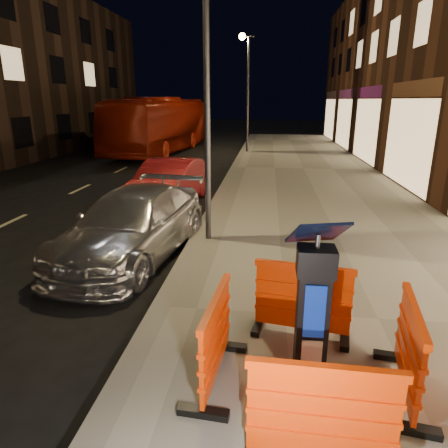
# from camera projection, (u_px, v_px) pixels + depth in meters

# --- Properties ---
(ground_plane) EXTENTS (120.00, 120.00, 0.00)m
(ground_plane) POSITION_uv_depth(u_px,v_px,m) (161.00, 316.00, 5.73)
(ground_plane) COLOR black
(ground_plane) RESTS_ON ground
(sidewalk) EXTENTS (6.00, 60.00, 0.15)m
(sidewalk) POSITION_uv_depth(u_px,v_px,m) (377.00, 323.00, 5.39)
(sidewalk) COLOR gray
(sidewalk) RESTS_ON ground
(kerb) EXTENTS (0.30, 60.00, 0.15)m
(kerb) POSITION_uv_depth(u_px,v_px,m) (161.00, 311.00, 5.71)
(kerb) COLOR slate
(kerb) RESTS_ON ground
(parking_kiosk) EXTENTS (0.60, 0.60, 1.69)m
(parking_kiosk) POSITION_uv_depth(u_px,v_px,m) (312.00, 312.00, 3.87)
(parking_kiosk) COLOR black
(parking_kiosk) RESTS_ON sidewalk
(barrier_front) EXTENTS (1.23, 0.55, 0.94)m
(barrier_front) POSITION_uv_depth(u_px,v_px,m) (322.00, 417.00, 3.08)
(barrier_front) COLOR #F23702
(barrier_front) RESTS_ON sidewalk
(barrier_back) EXTENTS (1.28, 0.71, 0.94)m
(barrier_back) POSITION_uv_depth(u_px,v_px,m) (303.00, 300.00, 4.88)
(barrier_back) COLOR #F23702
(barrier_back) RESTS_ON sidewalk
(barrier_kerbside) EXTENTS (0.61, 1.25, 0.94)m
(barrier_kerbside) POSITION_uv_depth(u_px,v_px,m) (216.00, 339.00, 4.08)
(barrier_kerbside) COLOR #F23702
(barrier_kerbside) RESTS_ON sidewalk
(barrier_bldgside) EXTENTS (0.69, 1.28, 0.94)m
(barrier_bldgside) POSITION_uv_depth(u_px,v_px,m) (409.00, 352.00, 3.88)
(barrier_bldgside) COLOR #F23702
(barrier_bldgside) RESTS_ON sidewalk
(car_silver) EXTENTS (2.45, 4.66, 1.29)m
(car_silver) POSITION_uv_depth(u_px,v_px,m) (135.00, 255.00, 7.95)
(car_silver) COLOR silver
(car_silver) RESTS_ON ground
(car_red) EXTENTS (1.88, 4.14, 1.32)m
(car_red) POSITION_uv_depth(u_px,v_px,m) (170.00, 205.00, 11.79)
(car_red) COLOR maroon
(car_red) RESTS_ON ground
(bus_doubledecker) EXTENTS (3.66, 11.35, 3.11)m
(bus_doubledecker) POSITION_uv_depth(u_px,v_px,m) (163.00, 152.00, 23.70)
(bus_doubledecker) COLOR maroon
(bus_doubledecker) RESTS_ON ground
(street_lamp_mid) EXTENTS (0.12, 0.12, 6.00)m
(street_lamp_mid) POSITION_uv_depth(u_px,v_px,m) (207.00, 90.00, 7.61)
(street_lamp_mid) COLOR #3F3F44
(street_lamp_mid) RESTS_ON sidewalk
(street_lamp_far) EXTENTS (0.12, 0.12, 6.00)m
(street_lamp_far) POSITION_uv_depth(u_px,v_px,m) (248.00, 96.00, 21.84)
(street_lamp_far) COLOR #3F3F44
(street_lamp_far) RESTS_ON sidewalk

